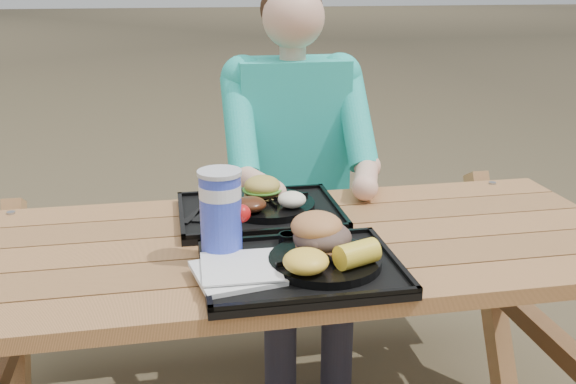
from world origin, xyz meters
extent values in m
cube|color=black|center=(-0.01, -0.21, 0.76)|extent=(0.45, 0.35, 0.02)
cube|color=black|center=(-0.05, 0.18, 0.76)|extent=(0.45, 0.35, 0.02)
cylinder|color=black|center=(0.05, -0.21, 0.78)|extent=(0.26, 0.26, 0.02)
cylinder|color=black|center=(-0.02, 0.19, 0.78)|extent=(0.26, 0.26, 0.02)
cube|color=silver|center=(-0.16, -0.23, 0.78)|extent=(0.21, 0.21, 0.02)
cylinder|color=#1A2FC4|center=(-0.18, -0.10, 0.87)|extent=(0.10, 0.10, 0.20)
cylinder|color=#331205|center=(-0.01, -0.08, 0.78)|extent=(0.05, 0.05, 0.03)
cylinder|color=yellow|center=(0.04, -0.09, 0.78)|extent=(0.04, 0.04, 0.03)
ellipsoid|color=yellow|center=(-0.01, -0.28, 0.82)|extent=(0.10, 0.10, 0.05)
cube|color=black|center=(-0.21, 0.18, 0.77)|extent=(0.07, 0.15, 0.01)
ellipsoid|color=#491F0E|center=(-0.08, 0.12, 0.81)|extent=(0.09, 0.09, 0.04)
ellipsoid|color=white|center=(0.04, 0.13, 0.81)|extent=(0.08, 0.08, 0.04)
camera|label=1|loc=(-0.29, -1.51, 1.40)|focal=40.00mm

